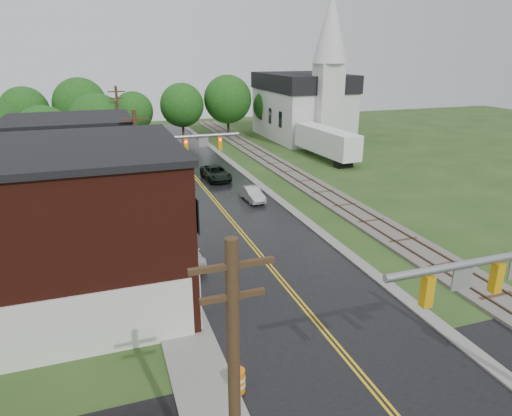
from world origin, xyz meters
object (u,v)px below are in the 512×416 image
brick_building (35,232)px  traffic_signal_far (177,153)px  construction_barrel (238,381)px  utility_pole_a (235,411)px  tree_left_c (46,138)px  pickup_white (184,253)px  semi_trailer (327,141)px  sedan_silver (252,194)px  traffic_signal_near (511,288)px  tree_left_e (99,124)px  utility_pole_b (139,176)px  utility_pole_c (119,126)px  suv_dark (216,173)px  church (306,99)px

brick_building → traffic_signal_far: size_ratio=1.95×
construction_barrel → traffic_signal_far: bearing=85.9°
utility_pole_a → tree_left_c: size_ratio=1.18×
pickup_white → semi_trailer: (21.61, 22.76, 1.57)m
sedan_silver → pickup_white: 13.04m
tree_left_c → construction_barrel: (8.85, -34.08, -4.02)m
traffic_signal_near → tree_left_e: size_ratio=0.90×
tree_left_e → sedan_silver: (11.99, -17.66, -4.21)m
utility_pole_b → tree_left_c: utility_pole_b is taller
traffic_signal_near → utility_pole_c: 43.24m
semi_trailer → construction_barrel: semi_trailer is taller
utility_pole_c → suv_dark: utility_pole_c is taller
traffic_signal_near → utility_pole_a: (-10.27, -2.00, -0.25)m
tree_left_e → suv_dark: 15.17m
traffic_signal_near → utility_pole_b: (-10.27, 20.00, -0.25)m
traffic_signal_far → suv_dark: size_ratio=1.47×
semi_trailer → sedan_silver: bearing=-137.7°
traffic_signal_far → sedan_silver: (6.61, 1.23, -4.37)m
church → utility_pole_a: size_ratio=2.22×
traffic_signal_near → utility_pole_a: utility_pole_a is taller
pickup_white → construction_barrel: (-0.20, -12.08, -0.15)m
tree_left_e → sedan_silver: bearing=-55.8°
utility_pole_a → sedan_silver: size_ratio=2.47×
utility_pole_b → suv_dark: bearing=58.2°
sedan_silver → construction_barrel: sedan_silver is taller
brick_building → sedan_silver: 20.78m
brick_building → traffic_signal_near: 20.60m
traffic_signal_far → tree_left_c: bearing=128.8°
pickup_white → utility_pole_a: bearing=-101.3°
tree_left_e → construction_barrel: bearing=-84.5°
traffic_signal_near → sedan_silver: bearing=90.7°
utility_pole_b → utility_pole_c: same height
church → semi_trailer: church is taller
utility_pole_a → tree_left_c: (-7.05, 39.90, -0.21)m
traffic_signal_far → utility_pole_b: (-3.33, -5.00, -0.25)m
utility_pole_a → utility_pole_b: (0.00, 22.00, 0.00)m
church → sedan_silver: bearing=-123.5°
utility_pole_b → sedan_silver: bearing=32.1°
traffic_signal_far → pickup_white: traffic_signal_far is taller
traffic_signal_near → semi_trailer: 40.98m
church → suv_dark: (-18.14, -17.76, -5.14)m
tree_left_c → construction_barrel: 35.44m
utility_pole_a → pickup_white: utility_pole_a is taller
church → sedan_silver: size_ratio=5.48×
church → utility_pole_c: church is taller
utility_pole_a → utility_pole_c: 44.00m
utility_pole_c → sedan_silver: 19.09m
tree_left_e → pickup_white: tree_left_e is taller
suv_dark → pickup_white: (-6.66, -18.09, -0.05)m
sedan_silver → semi_trailer: semi_trailer is taller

